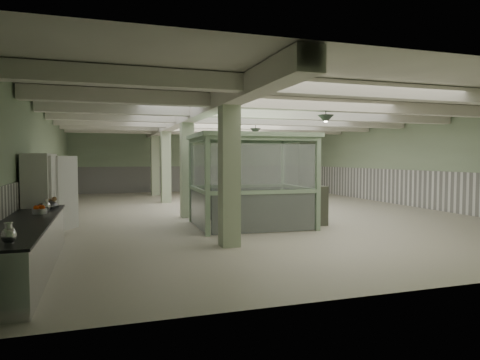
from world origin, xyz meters
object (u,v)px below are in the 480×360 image
object	(u,v)px
guard_booth	(250,165)
filing_cabinet	(319,205)
prep_counter	(26,246)
walkin_cooler	(42,199)

from	to	relation	value
guard_booth	filing_cabinet	world-z (taller)	guard_booth
prep_counter	filing_cabinet	xyz separation A→B (m)	(7.48, 3.14, 0.12)
walkin_cooler	filing_cabinet	bearing A→B (deg)	1.06
filing_cabinet	guard_booth	bearing A→B (deg)	171.63
guard_booth	filing_cabinet	size ratio (longest dim) A/B	2.94
walkin_cooler	guard_booth	distance (m)	5.62
prep_counter	guard_booth	world-z (taller)	guard_booth
prep_counter	filing_cabinet	bearing A→B (deg)	22.80
walkin_cooler	filing_cabinet	distance (m)	7.57
guard_booth	filing_cabinet	bearing A→B (deg)	-9.86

